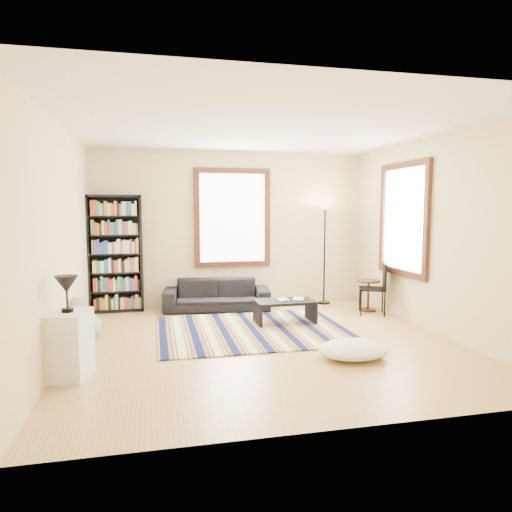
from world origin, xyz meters
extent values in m
cube|color=tan|center=(0.00, 0.00, -0.05)|extent=(5.00, 5.00, 0.10)
cube|color=white|center=(0.00, 0.00, 2.85)|extent=(5.00, 5.00, 0.10)
cube|color=#D0C08C|center=(0.00, 2.55, 1.40)|extent=(5.00, 0.10, 2.80)
cube|color=#D0C08C|center=(0.00, -2.55, 1.40)|extent=(5.00, 0.10, 2.80)
cube|color=#D0C08C|center=(-2.55, 0.00, 1.40)|extent=(0.10, 5.00, 2.80)
cube|color=#D0C08C|center=(2.55, 0.00, 1.40)|extent=(0.10, 5.00, 2.80)
cube|color=white|center=(0.00, 2.47, 1.60)|extent=(1.20, 0.06, 1.60)
cube|color=white|center=(2.47, 0.80, 1.60)|extent=(0.06, 1.20, 1.60)
cube|color=#0C123C|center=(-0.03, 0.58, 0.01)|extent=(2.73, 2.18, 0.02)
imported|color=black|center=(-0.36, 2.05, 0.27)|extent=(1.90, 0.95, 0.53)
cube|color=black|center=(-2.06, 2.32, 1.00)|extent=(0.90, 0.30, 2.00)
cube|color=black|center=(0.54, 0.88, 0.18)|extent=(1.02, 0.78, 0.36)
imported|color=beige|center=(0.44, 0.88, 0.37)|extent=(0.22, 0.18, 0.02)
imported|color=beige|center=(0.69, 0.93, 0.37)|extent=(0.24, 0.27, 0.02)
ellipsoid|color=white|center=(0.88, -0.89, 0.11)|extent=(0.99, 0.84, 0.21)
cylinder|color=#442311|center=(2.20, 1.41, 0.27)|extent=(0.49, 0.49, 0.54)
cube|color=black|center=(2.15, 1.17, 0.43)|extent=(0.54, 0.53, 0.86)
cube|color=silver|center=(-2.30, -0.80, 0.35)|extent=(0.46, 0.56, 0.70)
camera|label=1|loc=(-1.40, -5.77, 1.77)|focal=32.00mm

